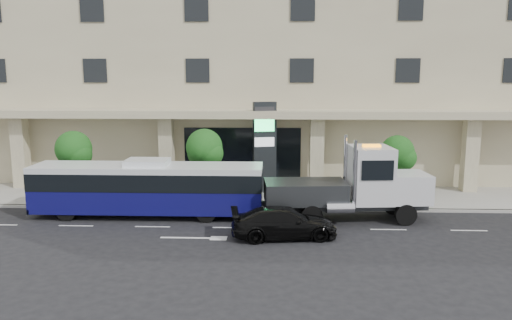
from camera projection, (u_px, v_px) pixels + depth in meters
The scene contains 11 objects.
ground at pixel (233, 219), 26.90m from camera, with size 120.00×120.00×0.00m, color black.
sidewalk at pixel (239, 196), 31.81m from camera, with size 120.00×6.00×0.15m, color gray.
curb at pixel (236, 208), 28.86m from camera, with size 120.00×0.30×0.15m, color gray.
convention_center at pixel (248, 47), 40.44m from camera, with size 60.00×17.60×20.00m.
tree_left at pixel (74, 151), 30.32m from camera, with size 2.27×2.20×4.22m.
tree_mid at pixel (205, 150), 29.97m from camera, with size 2.28×2.20×4.38m.
tree_right at pixel (398, 155), 29.55m from camera, with size 2.10×2.00×4.04m.
city_bus at pixel (148, 187), 27.32m from camera, with size 12.53×2.65×3.17m.
tow_truck at pixel (354, 186), 26.50m from camera, with size 9.88×3.09×4.48m.
black_sedan at pixel (284, 223), 23.77m from camera, with size 2.05×5.04×1.46m, color black.
signage_pylon at pixel (265, 147), 32.18m from camera, with size 1.54×0.87×5.87m.
Camera 1 is at (2.31, -25.92, 7.64)m, focal length 35.00 mm.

